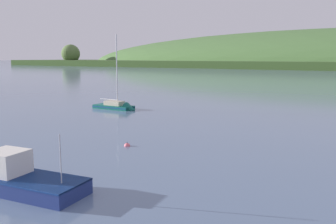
# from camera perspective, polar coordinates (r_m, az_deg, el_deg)

# --- Properties ---
(far_shoreline_hill) EXTENTS (525.90, 122.11, 51.18)m
(far_shoreline_hill) POSITION_cam_1_polar(r_m,az_deg,el_deg) (265.30, 24.59, 6.33)
(far_shoreline_hill) COLOR #314A21
(far_shoreline_hill) RESTS_ON ground
(sailboat_midwater_white) EXTENTS (6.40, 2.11, 10.70)m
(sailboat_midwater_white) POSITION_cam_1_polar(r_m,az_deg,el_deg) (49.01, -7.74, 0.66)
(sailboat_midwater_white) COLOR #0F564C
(sailboat_midwater_white) RESTS_ON ground
(fishing_boat_moored) EXTENTS (6.99, 3.30, 4.17)m
(fishing_boat_moored) POSITION_cam_1_polar(r_m,az_deg,el_deg) (20.91, -22.40, -10.15)
(fishing_boat_moored) COLOR navy
(fishing_boat_moored) RESTS_ON ground
(mooring_buoy_foreground) EXTENTS (0.48, 0.48, 0.56)m
(mooring_buoy_foreground) POSITION_cam_1_polar(r_m,az_deg,el_deg) (28.77, -6.38, -5.29)
(mooring_buoy_foreground) COLOR #E06675
(mooring_buoy_foreground) RESTS_ON ground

